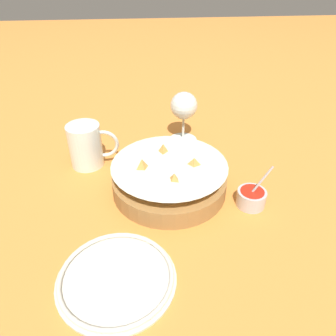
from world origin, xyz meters
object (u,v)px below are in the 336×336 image
object	(u,v)px
sauce_cup	(251,197)
food_basket	(168,178)
side_plate	(116,277)
beer_mug	(86,147)
wine_glass	(184,108)

from	to	relation	value
sauce_cup	food_basket	bearing A→B (deg)	159.11
side_plate	sauce_cup	bearing A→B (deg)	30.99
beer_mug	side_plate	distance (m)	0.37
food_basket	side_plate	size ratio (longest dim) A/B	1.26
food_basket	beer_mug	bearing A→B (deg)	147.13
food_basket	beer_mug	size ratio (longest dim) A/B	2.08
food_basket	beer_mug	world-z (taller)	beer_mug
wine_glass	side_plate	bearing A→B (deg)	-110.38
sauce_cup	side_plate	xyz separation A→B (m)	(-0.28, -0.17, -0.01)
food_basket	sauce_cup	size ratio (longest dim) A/B	2.60
wine_glass	beer_mug	size ratio (longest dim) A/B	1.16
wine_glass	beer_mug	world-z (taller)	wine_glass
food_basket	sauce_cup	world-z (taller)	sauce_cup
sauce_cup	side_plate	distance (m)	0.33
wine_glass	side_plate	distance (m)	0.50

